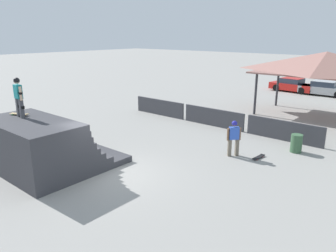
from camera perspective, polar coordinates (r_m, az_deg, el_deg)
The scene contains 11 objects.
ground_plane at distance 13.19m, azimuth -10.26°, elevation -8.38°, with size 160.00×160.00×0.00m, color gray.
quarter_pipe_ramp at distance 14.14m, azimuth -21.04°, elevation -3.50°, with size 4.33×4.42×2.10m.
skater_on_deck at distance 14.29m, azimuth -24.61°, elevation 4.98°, with size 0.68×0.25×1.60m.
skateboard_on_deck at distance 14.80m, azimuth -24.44°, elevation 1.92°, with size 0.86×0.50×0.09m.
bystander_walking at distance 14.90m, azimuth 11.40°, elevation -1.62°, with size 0.51×0.54×1.65m.
skateboard_on_ground at distance 15.18m, azimuth 15.56°, elevation -5.19°, with size 0.28×0.81×0.09m.
barrier_fence at distance 19.72m, azimuth 7.90°, elevation 1.50°, with size 12.60×0.12×1.05m.
pavilion_shelter at distance 23.21m, azimuth 25.80°, elevation 9.74°, with size 8.73×4.35×4.27m.
trash_bin at distance 16.38m, azimuth 21.44°, elevation -2.82°, with size 0.52×0.52×0.85m, color #385B3D.
parked_car_red at distance 33.49m, azimuth 20.85°, elevation 6.65°, with size 4.23×2.18×1.27m.
parked_car_silver at distance 32.46m, azimuth 25.63°, elevation 5.86°, with size 4.28×1.70×1.27m.
Camera 1 is at (9.42, -7.53, 5.36)m, focal length 35.00 mm.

